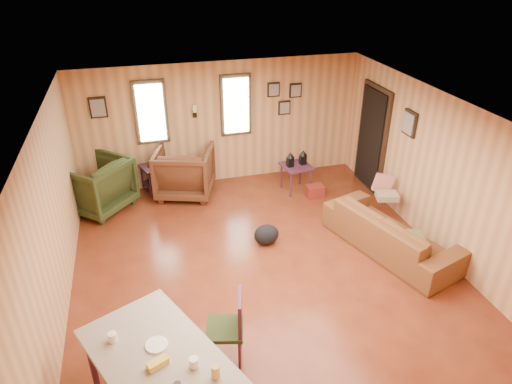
# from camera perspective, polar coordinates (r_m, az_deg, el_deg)

# --- Properties ---
(room) EXTENTS (5.54, 6.04, 2.44)m
(room) POSITION_cam_1_polar(r_m,az_deg,el_deg) (6.58, 1.71, 0.87)
(room) COLOR brown
(room) RESTS_ON ground
(sofa) EXTENTS (1.30, 2.33, 0.87)m
(sofa) POSITION_cam_1_polar(r_m,az_deg,el_deg) (7.36, 16.62, -4.09)
(sofa) COLOR brown
(sofa) RESTS_ON ground
(recliner_brown) EXTENTS (1.27, 1.23, 1.05)m
(recliner_brown) POSITION_cam_1_polar(r_m,az_deg,el_deg) (8.72, -8.90, 2.83)
(recliner_brown) COLOR #502B18
(recliner_brown) RESTS_ON ground
(recliner_green) EXTENTS (1.40, 1.41, 1.06)m
(recliner_green) POSITION_cam_1_polar(r_m,az_deg,el_deg) (8.60, -19.36, 1.11)
(recliner_green) COLOR #2C3618
(recliner_green) RESTS_ON ground
(end_table) EXTENTS (0.66, 0.63, 0.67)m
(end_table) POSITION_cam_1_polar(r_m,az_deg,el_deg) (9.00, -12.35, 2.28)
(end_table) COLOR #4C223B
(end_table) RESTS_ON ground
(side_table) EXTENTS (0.58, 0.58, 0.83)m
(side_table) POSITION_cam_1_polar(r_m,az_deg,el_deg) (8.77, 5.06, 3.52)
(side_table) COLOR #4C223B
(side_table) RESTS_ON ground
(cooler) EXTENTS (0.33, 0.24, 0.23)m
(cooler) POSITION_cam_1_polar(r_m,az_deg,el_deg) (8.77, 7.38, 0.10)
(cooler) COLOR maroon
(cooler) RESTS_ON ground
(backpack) EXTENTS (0.45, 0.37, 0.35)m
(backpack) POSITION_cam_1_polar(r_m,az_deg,el_deg) (7.33, 1.31, -5.35)
(backpack) COLOR black
(backpack) RESTS_ON ground
(sofa_pillows) EXTENTS (0.87, 1.85, 0.38)m
(sofa_pillows) POSITION_cam_1_polar(r_m,az_deg,el_deg) (7.60, 17.05, -2.42)
(sofa_pillows) COLOR #4F532E
(sofa_pillows) RESTS_ON sofa
(dining_table) EXTENTS (1.59, 1.91, 1.08)m
(dining_table) POSITION_cam_1_polar(r_m,az_deg,el_deg) (4.72, -12.06, -20.06)
(dining_table) COLOR gray
(dining_table) RESTS_ON ground
(dining_chair) EXTENTS (0.50, 0.50, 0.92)m
(dining_chair) POSITION_cam_1_polar(r_m,az_deg,el_deg) (5.33, -3.16, -16.16)
(dining_chair) COLOR #2C3618
(dining_chair) RESTS_ON ground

